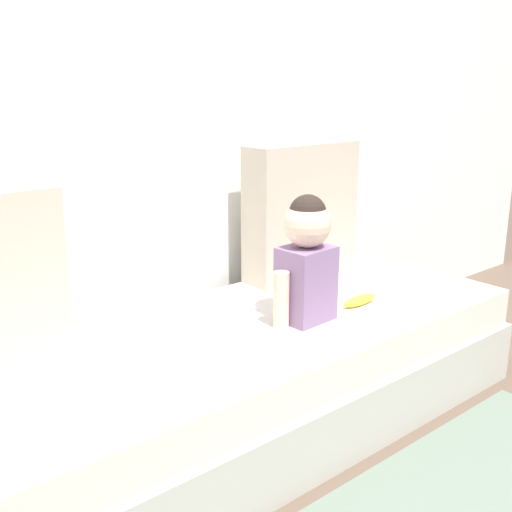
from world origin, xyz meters
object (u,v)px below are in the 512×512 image
Objects in this scene: couch at (221,389)px; banana at (360,300)px; toddler at (307,257)px; throw_pillow_right at (301,211)px.

couch is 14.50× the size of banana.
banana is (0.26, -0.03, -0.22)m from toddler.
couch is 0.55m from toddler.
toddler is (0.32, -0.09, 0.44)m from couch.
banana reaches higher than couch.
couch is at bearing 164.99° from toddler.
banana is (-0.09, -0.43, -0.27)m from throw_pillow_right.
throw_pillow_right is at bearing 48.05° from toddler.
throw_pillow_right reaches higher than banana.
couch is at bearing -155.44° from throw_pillow_right.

